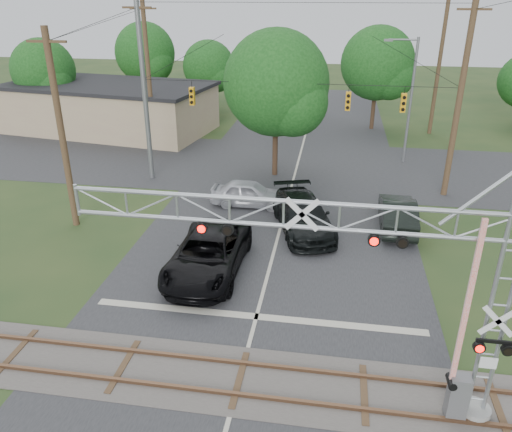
% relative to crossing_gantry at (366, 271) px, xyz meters
% --- Properties ---
extents(ground, '(160.00, 160.00, 0.00)m').
position_rel_crossing_gantry_xyz_m(ground, '(-3.64, -1.64, -4.68)').
color(ground, '#243C1B').
rests_on(ground, ground).
extents(road_main, '(14.00, 90.00, 0.02)m').
position_rel_crossing_gantry_xyz_m(road_main, '(-3.64, 8.36, -4.67)').
color(road_main, '#29292C').
rests_on(road_main, ground).
extents(road_cross, '(90.00, 12.00, 0.02)m').
position_rel_crossing_gantry_xyz_m(road_cross, '(-3.64, 22.36, -4.66)').
color(road_cross, '#29292C').
rests_on(road_cross, ground).
extents(railroad_track, '(90.00, 3.20, 0.17)m').
position_rel_crossing_gantry_xyz_m(railroad_track, '(-3.64, 0.36, -4.64)').
color(railroad_track, '#45413C').
rests_on(railroad_track, ground).
extents(crossing_gantry, '(12.31, 0.95, 7.45)m').
position_rel_crossing_gantry_xyz_m(crossing_gantry, '(0.00, 0.00, 0.00)').
color(crossing_gantry, gray).
rests_on(crossing_gantry, ground).
extents(traffic_signal_span, '(19.34, 0.36, 11.50)m').
position_rel_crossing_gantry_xyz_m(traffic_signal_span, '(-2.71, 18.36, 1.06)').
color(traffic_signal_span, slate).
rests_on(traffic_signal_span, ground).
extents(pickup_black, '(3.09, 6.54, 1.81)m').
position_rel_crossing_gantry_xyz_m(pickup_black, '(-6.32, 6.91, -3.77)').
color(pickup_black, black).
rests_on(pickup_black, ground).
extents(car_dark, '(4.20, 6.57, 1.77)m').
position_rel_crossing_gantry_xyz_m(car_dark, '(-2.46, 11.90, -3.79)').
color(car_dark, black).
rests_on(car_dark, ground).
extents(sedan_silver, '(4.47, 1.80, 1.52)m').
position_rel_crossing_gantry_xyz_m(sedan_silver, '(-5.83, 14.77, -3.92)').
color(sedan_silver, '#B6B7BE').
rests_on(sedan_silver, ground).
extents(suv_dark, '(1.86, 5.09, 1.67)m').
position_rel_crossing_gantry_xyz_m(suv_dark, '(2.48, 13.06, -3.84)').
color(suv_dark, black).
rests_on(suv_dark, ground).
extents(commercial_building, '(19.04, 11.78, 4.17)m').
position_rel_crossing_gantry_xyz_m(commercial_building, '(-21.11, 29.92, -2.59)').
color(commercial_building, tan).
rests_on(commercial_building, ground).
extents(streetlight, '(2.34, 0.24, 8.78)m').
position_rel_crossing_gantry_xyz_m(streetlight, '(3.87, 24.66, 0.24)').
color(streetlight, slate).
rests_on(streetlight, ground).
extents(utility_poles, '(26.05, 26.46, 12.96)m').
position_rel_crossing_gantry_xyz_m(utility_poles, '(-0.31, 20.94, 1.38)').
color(utility_poles, '#473020').
rests_on(utility_poles, ground).
extents(treeline, '(51.38, 26.21, 9.61)m').
position_rel_crossing_gantry_xyz_m(treeline, '(-3.86, 32.71, 0.94)').
color(treeline, '#3A271A').
rests_on(treeline, ground).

